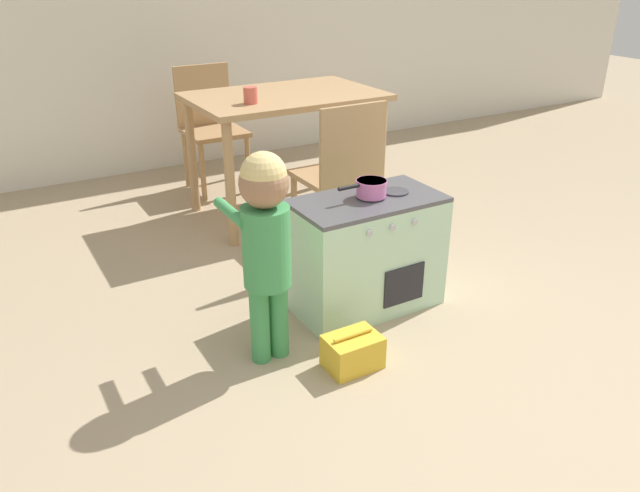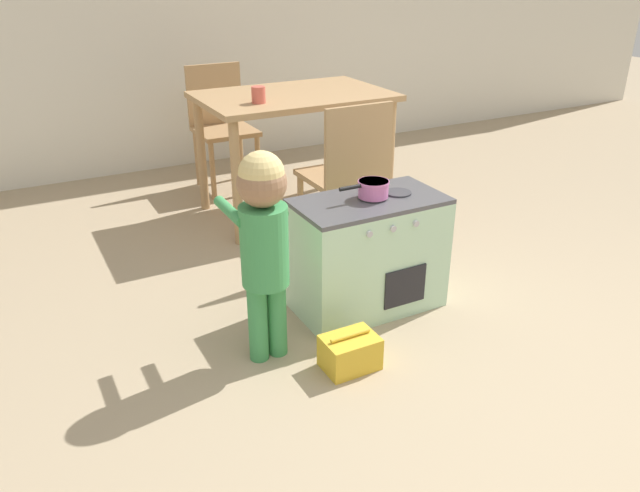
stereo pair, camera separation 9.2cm
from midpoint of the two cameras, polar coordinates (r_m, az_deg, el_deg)
ground_plane at (r=2.41m, az=21.26°, el=-16.41°), size 16.00×16.00×0.00m
play_kitchen at (r=2.90m, az=5.30°, el=-0.74°), size 0.68×0.38×0.55m
toy_pot at (r=2.78m, az=5.81°, el=5.30°), size 0.24×0.14×0.07m
child_figure at (r=2.39m, az=-4.12°, el=1.49°), size 0.21×0.35×0.89m
toy_basket at (r=2.56m, az=3.79°, el=-9.68°), size 0.22×0.16×0.16m
dining_table at (r=3.92m, az=-1.72°, el=12.25°), size 1.14×0.74×0.76m
dining_chair_near at (r=3.41m, az=3.22°, el=6.70°), size 0.39×0.39×0.84m
dining_chair_far at (r=4.49m, az=-8.40°, el=11.03°), size 0.39×0.39×0.84m
cup_on_table at (r=3.63m, az=-4.91°, el=13.61°), size 0.08×0.08×0.09m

